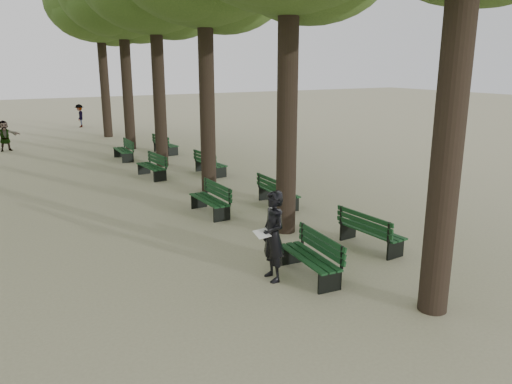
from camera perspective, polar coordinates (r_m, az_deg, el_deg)
ground at (r=10.33m, az=5.30°, el=-10.58°), size 120.00×120.00×0.00m
tree_central_5 at (r=31.59m, az=-17.56°, el=19.93°), size 6.00×6.00×9.95m
bench_left_0 at (r=10.62m, az=6.14°, el=-8.28°), size 0.72×1.84×0.92m
bench_left_1 at (r=14.84m, az=-5.30°, el=-1.54°), size 0.62×1.81×0.92m
bench_left_2 at (r=19.91m, az=-11.84°, el=2.39°), size 0.73×1.84×0.92m
bench_left_3 at (r=23.90m, az=-14.92°, el=4.22°), size 0.60×1.81×0.92m
bench_right_0 at (r=12.44m, az=12.97°, el=-5.08°), size 0.70×1.84×0.92m
bench_right_1 at (r=15.70m, az=2.56°, el=-0.59°), size 0.60×1.81×0.92m
bench_right_2 at (r=20.17m, az=-5.21°, el=2.80°), size 0.75×1.85×0.92m
bench_right_3 at (r=25.13m, az=-10.27°, el=4.97°), size 0.80×1.86×0.92m
man_with_map at (r=10.21m, az=1.98°, el=-5.06°), size 0.66×0.79×1.90m
pedestrian_b at (r=36.93m, az=-19.50°, el=8.22°), size 0.54×1.07×1.58m
pedestrian_e at (r=28.43m, az=-26.79°, el=5.76°), size 1.46×0.49×1.54m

